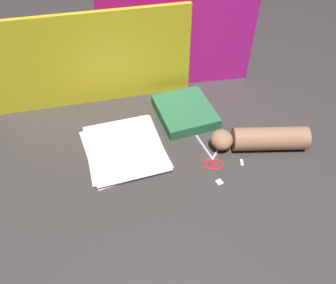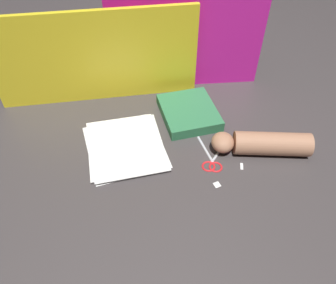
{
  "view_description": "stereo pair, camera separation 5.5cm",
  "coord_description": "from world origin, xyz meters",
  "views": [
    {
      "loc": [
        -0.24,
        -0.72,
        0.83
      ],
      "look_at": [
        0.02,
        0.0,
        0.06
      ],
      "focal_mm": 35.0,
      "sensor_mm": 36.0,
      "label": 1
    },
    {
      "loc": [
        -0.18,
        -0.74,
        0.83
      ],
      "look_at": [
        0.02,
        0.0,
        0.06
      ],
      "focal_mm": 35.0,
      "sensor_mm": 36.0,
      "label": 2
    }
  ],
  "objects": [
    {
      "name": "backdrop_panel_center",
      "position": [
        0.21,
        0.39,
        0.21
      ],
      "size": [
        0.61,
        0.14,
        0.41
      ],
      "color": "#D81E9E",
      "rests_on": "ground_plane"
    },
    {
      "name": "paper_stack",
      "position": [
        -0.11,
        0.08,
        0.01
      ],
      "size": [
        0.27,
        0.31,
        0.01
      ],
      "color": "white",
      "rests_on": "ground_plane"
    },
    {
      "name": "paper_scrap_near",
      "position": [
        0.25,
        -0.12,
        0.0
      ],
      "size": [
        0.02,
        0.03,
        0.0
      ],
      "color": "white",
      "rests_on": "ground_plane"
    },
    {
      "name": "book_closed",
      "position": [
        0.16,
        0.18,
        0.02
      ],
      "size": [
        0.2,
        0.24,
        0.04
      ],
      "color": "#2D7247",
      "rests_on": "ground_plane"
    },
    {
      "name": "paper_scrap_mid",
      "position": [
        0.14,
        -0.17,
        0.0
      ],
      "size": [
        0.02,
        0.02,
        0.0
      ],
      "color": "white",
      "rests_on": "ground_plane"
    },
    {
      "name": "ground_plane",
      "position": [
        0.0,
        0.0,
        0.0
      ],
      "size": [
        6.0,
        6.0,
        0.0
      ],
      "primitive_type": "plane",
      "color": "#3D3838"
    },
    {
      "name": "scissors",
      "position": [
        0.16,
        -0.06,
        0.0
      ],
      "size": [
        0.15,
        0.18,
        0.01
      ],
      "color": "silver",
      "rests_on": "ground_plane"
    },
    {
      "name": "backdrop_panel_left",
      "position": [
        -0.15,
        0.39,
        0.18
      ],
      "size": [
        0.78,
        0.11,
        0.37
      ],
      "color": "yellow",
      "rests_on": "ground_plane"
    },
    {
      "name": "hand_forearm",
      "position": [
        0.34,
        -0.07,
        0.04
      ],
      "size": [
        0.34,
        0.18,
        0.08
      ],
      "color": "#A87556",
      "rests_on": "ground_plane"
    }
  ]
}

